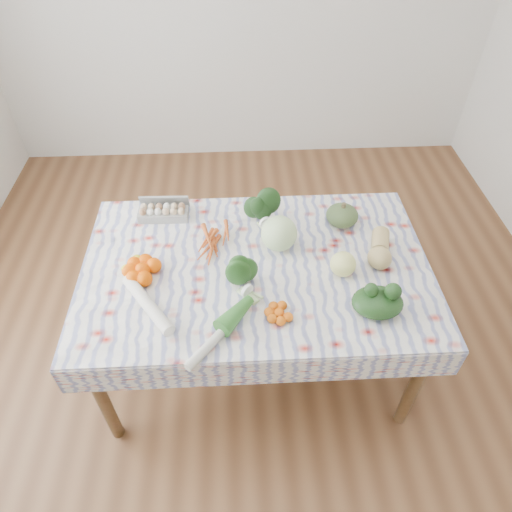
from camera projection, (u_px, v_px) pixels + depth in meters
ground at (256, 354)px, 2.71m from camera, size 4.50×4.50×0.00m
dining_table at (256, 277)px, 2.24m from camera, size 1.60×1.00×0.75m
tablecloth at (256, 266)px, 2.18m from camera, size 1.66×1.06×0.01m
egg_carton at (163, 213)px, 2.40m from camera, size 0.26×0.11×0.07m
carrot_bunch at (216, 243)px, 2.26m from camera, size 0.25×0.24×0.04m
kale_bunch at (262, 211)px, 2.34m from camera, size 0.22×0.20×0.15m
kabocha_squash at (342, 215)px, 2.35m from camera, size 0.21×0.21×0.11m
cabbage at (279, 233)px, 2.20m from camera, size 0.23×0.23×0.18m
butternut_squash at (380, 247)px, 2.18m from camera, size 0.18×0.27×0.11m
orange_cluster at (142, 270)px, 2.10m from camera, size 0.30×0.30×0.08m
broccoli at (239, 282)px, 2.02m from camera, size 0.22×0.22×0.12m
mandarin_cluster at (279, 312)px, 1.94m from camera, size 0.18×0.18×0.04m
grapefruit at (343, 264)px, 2.10m from camera, size 0.15×0.15×0.12m
spinach_bag at (377, 302)px, 1.95m from camera, size 0.23×0.19×0.10m
daikon at (148, 304)px, 1.97m from camera, size 0.27×0.35×0.06m
leek at (220, 334)px, 1.86m from camera, size 0.28×0.33×0.04m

